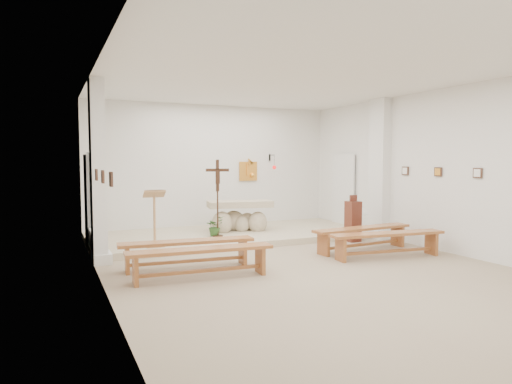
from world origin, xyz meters
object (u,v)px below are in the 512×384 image
bench_right_second (388,239)px  lectern (155,218)px  donation_pedestal (353,221)px  bench_left_front (187,247)px  bench_right_front (362,233)px  altar (239,218)px  crucifix_stand (218,192)px  bench_left_second (201,256)px

bench_right_second → lectern: bearing=157.2°
donation_pedestal → bench_left_front: donation_pedestal is taller
bench_right_front → bench_left_front: bearing=175.6°
altar → bench_right_second: (1.75, -3.62, -0.09)m
donation_pedestal → bench_right_front: bearing=-117.7°
donation_pedestal → bench_right_second: bearing=-106.8°
bench_left_front → bench_right_second: (3.93, -0.81, 0.00)m
lectern → bench_right_second: 4.83m
bench_left_front → bench_right_second: bearing=-6.2°
crucifix_stand → bench_right_second: crucifix_stand is taller
lectern → crucifix_stand: crucifix_stand is taller
altar → donation_pedestal: size_ratio=1.54×
altar → bench_left_front: bearing=-117.1°
donation_pedestal → bench_right_front: donation_pedestal is taller
lectern → bench_left_second: bearing=-80.0°
bench_left_front → bench_right_front: (3.93, 0.00, 0.00)m
altar → bench_right_front: 3.31m
crucifix_stand → bench_right_second: size_ratio=0.74×
crucifix_stand → bench_left_front: bearing=-112.9°
bench_left_second → crucifix_stand: bearing=69.3°
bench_left_second → bench_right_second: (3.93, 0.00, 0.00)m
crucifix_stand → bench_left_second: 3.42m
lectern → bench_right_front: size_ratio=0.50×
crucifix_stand → bench_right_second: (2.55, -3.01, -0.82)m
altar → crucifix_stand: 1.25m
bench_left_second → bench_right_second: 3.93m
donation_pedestal → bench_right_front: 1.13m
lectern → altar: bearing=30.8°
bench_right_front → bench_right_second: 0.81m
bench_right_front → bench_left_second: (-3.93, -0.81, 0.00)m
donation_pedestal → bench_left_front: (-4.43, -1.01, -0.11)m
crucifix_stand → donation_pedestal: bearing=-12.1°
altar → bench_left_second: 4.23m
lectern → bench_left_second: 2.43m
bench_left_front → bench_right_second: same height
donation_pedestal → bench_left_front: size_ratio=0.46×
bench_right_second → crucifix_stand: bearing=137.2°
lectern → donation_pedestal: lectern is taller
donation_pedestal → lectern: bearing=171.5°
bench_right_front → donation_pedestal: bearing=59.5°
crucifix_stand → lectern: bearing=-149.8°
crucifix_stand → bench_left_second: size_ratio=0.74×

